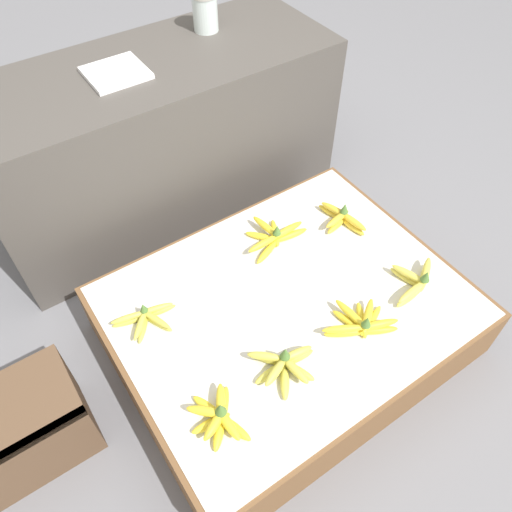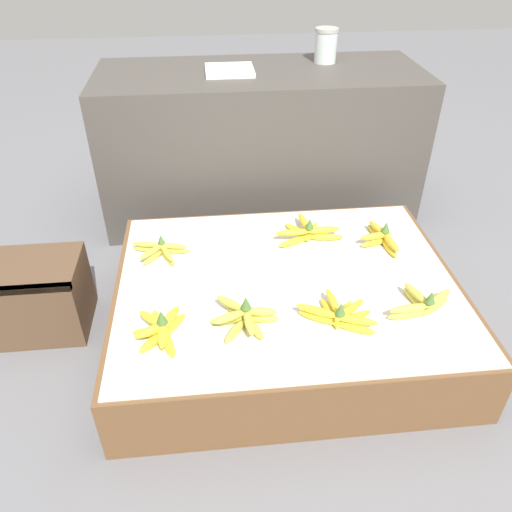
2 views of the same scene
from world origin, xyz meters
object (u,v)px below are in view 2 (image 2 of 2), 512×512
object	(u,v)px
banana_bunch_front_midleft	(243,317)
banana_bunch_middle_left	(160,250)
wooden_crate	(30,297)
glass_jar	(326,45)
banana_bunch_middle_midright	(307,232)
banana_bunch_middle_right	(381,237)
banana_bunch_front_left	(161,329)
banana_bunch_front_right	(422,303)
banana_bunch_front_midright	(339,315)
foam_tray_white	(230,70)

from	to	relation	value
banana_bunch_front_midleft	banana_bunch_middle_left	world-z (taller)	banana_bunch_front_midleft
wooden_crate	glass_jar	distance (m)	1.67
banana_bunch_middle_left	banana_bunch_front_midleft	bearing A→B (deg)	-55.55
banana_bunch_middle_midright	glass_jar	bearing A→B (deg)	75.38
glass_jar	wooden_crate	bearing A→B (deg)	-143.88
wooden_crate	banana_bunch_middle_right	world-z (taller)	banana_bunch_middle_right
wooden_crate	banana_bunch_front_left	xyz separation A→B (m)	(0.51, -0.36, 0.13)
banana_bunch_front_right	glass_jar	bearing A→B (deg)	93.73
wooden_crate	banana_bunch_middle_left	distance (m)	0.50
banana_bunch_front_midright	foam_tray_white	distance (m)	1.25
wooden_crate	banana_bunch_front_right	bearing A→B (deg)	-13.78
foam_tray_white	banana_bunch_front_midleft	bearing A→B (deg)	-92.08
wooden_crate	banana_bunch_front_midleft	world-z (taller)	banana_bunch_front_midleft
banana_bunch_front_left	banana_bunch_front_midright	world-z (taller)	banana_bunch_front_left
wooden_crate	glass_jar	world-z (taller)	glass_jar
banana_bunch_front_right	banana_bunch_front_left	bearing A→B (deg)	-177.88
banana_bunch_front_right	banana_bunch_middle_midright	size ratio (longest dim) A/B	0.90
banana_bunch_front_midright	banana_bunch_front_right	size ratio (longest dim) A/B	1.04
banana_bunch_front_midleft	banana_bunch_front_right	size ratio (longest dim) A/B	0.90
banana_bunch_front_midleft	banana_bunch_front_midright	size ratio (longest dim) A/B	0.87
banana_bunch_middle_left	banana_bunch_middle_right	world-z (taller)	banana_bunch_middle_right
wooden_crate	banana_bunch_front_right	size ratio (longest dim) A/B	1.64
banana_bunch_middle_midright	foam_tray_white	bearing A→B (deg)	110.63
banana_bunch_middle_right	banana_bunch_middle_left	bearing A→B (deg)	179.26
banana_bunch_front_left	banana_bunch_middle_right	size ratio (longest dim) A/B	0.92
glass_jar	banana_bunch_front_midleft	bearing A→B (deg)	-111.69
glass_jar	foam_tray_white	xyz separation A→B (m)	(-0.45, -0.12, -0.07)
banana_bunch_middle_left	banana_bunch_middle_right	xyz separation A→B (m)	(0.84, -0.01, 0.01)
banana_bunch_front_right	banana_bunch_middle_left	distance (m)	0.94
banana_bunch_front_midright	banana_bunch_middle_left	distance (m)	0.71
foam_tray_white	glass_jar	bearing A→B (deg)	14.78
wooden_crate	glass_jar	size ratio (longest dim) A/B	2.64
glass_jar	foam_tray_white	bearing A→B (deg)	-165.22
banana_bunch_middle_right	glass_jar	distance (m)	0.99
banana_bunch_front_left	foam_tray_white	xyz separation A→B (m)	(0.29, 1.15, 0.44)
banana_bunch_front_midleft	banana_bunch_middle_right	size ratio (longest dim) A/B	0.94
glass_jar	foam_tray_white	world-z (taller)	glass_jar
banana_bunch_front_left	foam_tray_white	size ratio (longest dim) A/B	1.01
wooden_crate	banana_bunch_middle_midright	xyz separation A→B (m)	(1.05, 0.13, 0.13)
banana_bunch_front_right	banana_bunch_middle_right	world-z (taller)	banana_bunch_front_right
wooden_crate	banana_bunch_front_right	xyz separation A→B (m)	(1.33, -0.33, 0.13)
glass_jar	foam_tray_white	size ratio (longest dim) A/B	0.70
banana_bunch_middle_right	glass_jar	world-z (taller)	glass_jar
banana_bunch_middle_midright	banana_bunch_front_midright	bearing A→B (deg)	-88.66
banana_bunch_middle_right	foam_tray_white	distance (m)	1.00
banana_bunch_front_right	foam_tray_white	size ratio (longest dim) A/B	1.13
wooden_crate	glass_jar	bearing A→B (deg)	36.12
banana_bunch_middle_right	foam_tray_white	world-z (taller)	foam_tray_white
banana_bunch_front_midleft	banana_bunch_front_right	bearing A→B (deg)	0.39
wooden_crate	foam_tray_white	size ratio (longest dim) A/B	1.86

